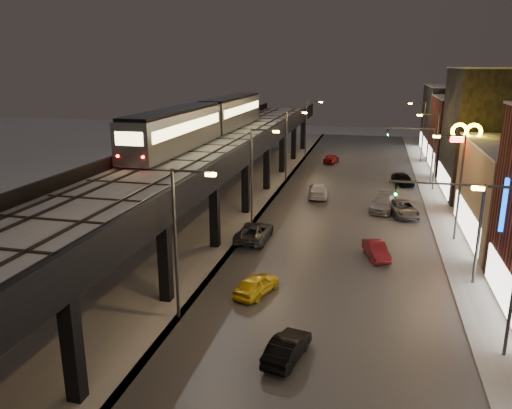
# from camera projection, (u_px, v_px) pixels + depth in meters

# --- Properties ---
(road_surface) EXTENTS (17.00, 120.00, 0.06)m
(road_surface) POSITION_uv_depth(u_px,v_px,m) (344.00, 219.00, 48.20)
(road_surface) COLOR #46474D
(road_surface) RESTS_ON ground
(sidewalk_right) EXTENTS (4.00, 120.00, 0.14)m
(sidewalk_right) POSITION_uv_depth(u_px,v_px,m) (453.00, 226.00, 45.97)
(sidewalk_right) COLOR #9FA1A8
(sidewalk_right) RESTS_ON ground
(under_viaduct_pavement) EXTENTS (11.00, 120.00, 0.06)m
(under_viaduct_pavement) POSITION_uv_depth(u_px,v_px,m) (211.00, 210.00, 51.20)
(under_viaduct_pavement) COLOR #9FA1A8
(under_viaduct_pavement) RESTS_ON ground
(elevated_viaduct) EXTENTS (9.00, 100.00, 6.30)m
(elevated_viaduct) POSITION_uv_depth(u_px,v_px,m) (199.00, 162.00, 46.73)
(elevated_viaduct) COLOR black
(elevated_viaduct) RESTS_ON ground
(viaduct_trackbed) EXTENTS (8.40, 100.00, 0.32)m
(viaduct_trackbed) POSITION_uv_depth(u_px,v_px,m) (199.00, 154.00, 46.64)
(viaduct_trackbed) COLOR #B2B7C1
(viaduct_trackbed) RESTS_ON elevated_viaduct
(viaduct_parapet_streetside) EXTENTS (0.30, 100.00, 1.10)m
(viaduct_parapet_streetside) POSITION_uv_depth(u_px,v_px,m) (244.00, 150.00, 45.57)
(viaduct_parapet_streetside) COLOR black
(viaduct_parapet_streetside) RESTS_ON elevated_viaduct
(viaduct_parapet_far) EXTENTS (0.30, 100.00, 1.10)m
(viaduct_parapet_far) POSITION_uv_depth(u_px,v_px,m) (156.00, 147.00, 47.50)
(viaduct_parapet_far) COLOR black
(viaduct_parapet_far) RESTS_ON elevated_viaduct
(building_d) EXTENTS (12.20, 13.20, 14.16)m
(building_d) POSITION_uv_depth(u_px,v_px,m) (506.00, 134.00, 54.80)
(building_d) COLOR black
(building_d) RESTS_ON ground
(building_e) EXTENTS (12.20, 12.20, 10.16)m
(building_e) POSITION_uv_depth(u_px,v_px,m) (480.00, 135.00, 68.45)
(building_e) COLOR #5B2820
(building_e) RESTS_ON ground
(building_f) EXTENTS (12.20, 16.20, 11.16)m
(building_f) POSITION_uv_depth(u_px,v_px,m) (464.00, 120.00, 81.43)
(building_f) COLOR black
(building_f) RESTS_ON ground
(streetlight_left_1) EXTENTS (2.57, 0.28, 9.00)m
(streetlight_left_1) POSITION_uv_depth(u_px,v_px,m) (180.00, 235.00, 27.94)
(streetlight_left_1) COLOR #38383A
(streetlight_left_1) RESTS_ON ground
(streetlight_right_1) EXTENTS (2.56, 0.28, 9.00)m
(streetlight_right_1) POSITION_uv_depth(u_px,v_px,m) (512.00, 262.00, 24.14)
(streetlight_right_1) COLOR #38383A
(streetlight_right_1) RESTS_ON ground
(streetlight_left_2) EXTENTS (2.57, 0.28, 9.00)m
(streetlight_left_2) POSITION_uv_depth(u_px,v_px,m) (254.00, 170.00, 44.80)
(streetlight_left_2) COLOR #38383A
(streetlight_left_2) RESTS_ON ground
(streetlight_right_2) EXTENTS (2.56, 0.28, 9.00)m
(streetlight_right_2) POSITION_uv_depth(u_px,v_px,m) (457.00, 180.00, 40.99)
(streetlight_right_2) COLOR #38383A
(streetlight_right_2) RESTS_ON ground
(streetlight_left_3) EXTENTS (2.57, 0.28, 9.00)m
(streetlight_left_3) POSITION_uv_depth(u_px,v_px,m) (288.00, 141.00, 61.66)
(streetlight_left_3) COLOR #38383A
(streetlight_left_3) RESTS_ON ground
(streetlight_right_3) EXTENTS (2.56, 0.28, 9.00)m
(streetlight_right_3) POSITION_uv_depth(u_px,v_px,m) (434.00, 146.00, 57.85)
(streetlight_right_3) COLOR #38383A
(streetlight_right_3) RESTS_ON ground
(streetlight_left_4) EXTENTS (2.57, 0.28, 9.00)m
(streetlight_left_4) POSITION_uv_depth(u_px,v_px,m) (308.00, 125.00, 78.52)
(streetlight_left_4) COLOR #38383A
(streetlight_left_4) RESTS_ON ground
(streetlight_right_4) EXTENTS (2.56, 0.28, 9.00)m
(streetlight_right_4) POSITION_uv_depth(u_px,v_px,m) (422.00, 128.00, 74.71)
(streetlight_right_4) COLOR #38383A
(streetlight_right_4) RESTS_ON ground
(traffic_light_rig_a) EXTENTS (6.10, 0.34, 7.00)m
(traffic_light_rig_a) POSITION_uv_depth(u_px,v_px,m) (462.00, 220.00, 32.96)
(traffic_light_rig_a) COLOR #38383A
(traffic_light_rig_a) RESTS_ON ground
(traffic_light_rig_b) EXTENTS (6.10, 0.34, 7.00)m
(traffic_light_rig_b) POSITION_uv_depth(u_px,v_px,m) (423.00, 148.00, 61.06)
(traffic_light_rig_b) COLOR #38383A
(traffic_light_rig_b) RESTS_ON ground
(subway_train) EXTENTS (3.16, 38.13, 3.79)m
(subway_train) POSITION_uv_depth(u_px,v_px,m) (208.00, 119.00, 56.23)
(subway_train) COLOR gray
(subway_train) RESTS_ON viaduct_trackbed
(car_taxi) EXTENTS (2.69, 4.19, 1.33)m
(car_taxi) POSITION_uv_depth(u_px,v_px,m) (257.00, 285.00, 32.25)
(car_taxi) COLOR yellow
(car_taxi) RESTS_ON ground
(car_near_white) EXTENTS (2.10, 4.04, 1.27)m
(car_near_white) POSITION_uv_depth(u_px,v_px,m) (287.00, 349.00, 25.12)
(car_near_white) COLOR black
(car_near_white) RESTS_ON ground
(car_mid_silver) EXTENTS (2.55, 5.41, 1.50)m
(car_mid_silver) POSITION_uv_depth(u_px,v_px,m) (254.00, 232.00, 42.13)
(car_mid_silver) COLOR #3C4047
(car_mid_silver) RESTS_ON ground
(car_mid_dark) EXTENTS (2.53, 5.40, 1.52)m
(car_mid_dark) POSITION_uv_depth(u_px,v_px,m) (318.00, 191.00, 55.85)
(car_mid_dark) COLOR silver
(car_mid_dark) RESTS_ON ground
(car_far_white) EXTENTS (2.34, 4.20, 1.35)m
(car_far_white) POSITION_uv_depth(u_px,v_px,m) (331.00, 159.00, 75.28)
(car_far_white) COLOR maroon
(car_far_white) RESTS_ON ground
(car_onc_silver) EXTENTS (2.35, 4.01, 1.25)m
(car_onc_silver) POSITION_uv_depth(u_px,v_px,m) (376.00, 251.00, 38.30)
(car_onc_silver) COLOR maroon
(car_onc_silver) RESTS_ON ground
(car_onc_dark) EXTENTS (3.43, 5.51, 1.42)m
(car_onc_dark) POSITION_uv_depth(u_px,v_px,m) (403.00, 209.00, 48.96)
(car_onc_dark) COLOR #53555A
(car_onc_dark) RESTS_ON ground
(car_onc_white) EXTENTS (3.04, 5.55, 1.52)m
(car_onc_white) POSITION_uv_depth(u_px,v_px,m) (383.00, 204.00, 50.71)
(car_onc_white) COLOR gray
(car_onc_white) RESTS_ON ground
(car_onc_red) EXTENTS (3.01, 4.67, 1.48)m
(car_onc_red) POSITION_uv_depth(u_px,v_px,m) (403.00, 179.00, 61.52)
(car_onc_red) COLOR black
(car_onc_red) RESTS_ON ground
(sign_mcdonalds) EXTENTS (2.76, 0.40, 9.32)m
(sign_mcdonalds) POSITION_uv_depth(u_px,v_px,m) (465.00, 143.00, 45.50)
(sign_mcdonalds) COLOR #38383A
(sign_mcdonalds) RESTS_ON ground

